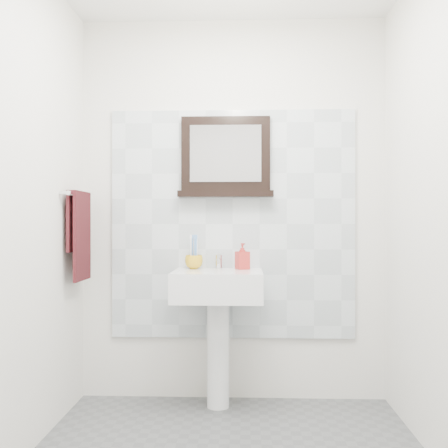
# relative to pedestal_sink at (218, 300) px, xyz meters

# --- Properties ---
(back_wall) EXTENTS (2.00, 0.01, 2.50)m
(back_wall) POSITION_rel_pedestal_sink_xyz_m (0.09, 0.23, 0.57)
(back_wall) COLOR silver
(back_wall) RESTS_ON ground
(front_wall) EXTENTS (2.00, 0.01, 2.50)m
(front_wall) POSITION_rel_pedestal_sink_xyz_m (0.09, -1.97, 0.57)
(front_wall) COLOR silver
(front_wall) RESTS_ON ground
(left_wall) EXTENTS (0.01, 2.20, 2.50)m
(left_wall) POSITION_rel_pedestal_sink_xyz_m (-0.91, -0.87, 0.57)
(left_wall) COLOR silver
(left_wall) RESTS_ON ground
(splashback) EXTENTS (1.60, 0.02, 1.50)m
(splashback) POSITION_rel_pedestal_sink_xyz_m (0.09, 0.21, 0.47)
(splashback) COLOR silver
(splashback) RESTS_ON back_wall
(pedestal_sink) EXTENTS (0.55, 0.44, 0.96)m
(pedestal_sink) POSITION_rel_pedestal_sink_xyz_m (0.00, 0.00, 0.00)
(pedestal_sink) COLOR white
(pedestal_sink) RESTS_ON ground
(toothbrush_cup) EXTENTS (0.12, 0.12, 0.09)m
(toothbrush_cup) POSITION_rel_pedestal_sink_xyz_m (-0.16, 0.13, 0.23)
(toothbrush_cup) COLOR gold
(toothbrush_cup) RESTS_ON pedestal_sink
(toothbrushes) EXTENTS (0.05, 0.04, 0.21)m
(toothbrushes) POSITION_rel_pedestal_sink_xyz_m (-0.16, 0.13, 0.31)
(toothbrushes) COLOR white
(toothbrushes) RESTS_ON toothbrush_cup
(soap_dispenser) EXTENTS (0.10, 0.10, 0.17)m
(soap_dispenser) POSITION_rel_pedestal_sink_xyz_m (0.15, 0.11, 0.27)
(soap_dispenser) COLOR #AD1429
(soap_dispenser) RESTS_ON pedestal_sink
(framed_mirror) EXTENTS (0.62, 0.11, 0.53)m
(framed_mirror) POSITION_rel_pedestal_sink_xyz_m (0.04, 0.19, 0.90)
(framed_mirror) COLOR black
(framed_mirror) RESTS_ON back_wall
(towel_bar) EXTENTS (0.07, 0.40, 0.03)m
(towel_bar) POSITION_rel_pedestal_sink_xyz_m (-0.86, -0.04, 0.65)
(towel_bar) COLOR silver
(towel_bar) RESTS_ON left_wall
(hand_towel) EXTENTS (0.06, 0.30, 0.55)m
(hand_towel) POSITION_rel_pedestal_sink_xyz_m (-0.85, -0.04, 0.44)
(hand_towel) COLOR #350E12
(hand_towel) RESTS_ON towel_bar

